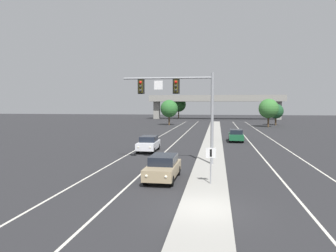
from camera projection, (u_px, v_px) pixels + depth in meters
name	position (u px, v px, depth m)	size (l,w,h in m)	color
ground_plane	(204.00, 211.00, 14.71)	(260.00, 260.00, 0.00)	#28282B
median_island	(211.00, 152.00, 32.45)	(2.40, 110.00, 0.15)	#9E9B93
lane_stripe_oncoming_center	(175.00, 143.00, 40.07)	(0.14, 100.00, 0.01)	silver
lane_stripe_receding_center	(252.00, 145.00, 38.65)	(0.14, 100.00, 0.01)	silver
edge_stripe_left	(149.00, 143.00, 40.58)	(0.14, 100.00, 0.01)	silver
edge_stripe_right	(280.00, 145.00, 38.15)	(0.14, 100.00, 0.01)	silver
overhead_signal_mast	(183.00, 98.00, 25.43)	(7.27, 0.44, 7.20)	gray
median_sign_post	(211.00, 160.00, 19.03)	(0.60, 0.10, 2.20)	gray
car_oncoming_tan	(163.00, 167.00, 20.70)	(1.87, 4.49, 1.58)	tan
car_oncoming_white	(149.00, 143.00, 33.05)	(1.91, 4.50, 1.58)	silver
car_receding_green	(236.00, 135.00, 41.74)	(1.88, 4.49, 1.58)	#195633
overpass_bridge	(216.00, 101.00, 102.34)	(42.40, 6.40, 7.65)	gray
tree_far_right_b	(269.00, 109.00, 67.61)	(4.13, 4.13, 5.98)	#4C3823
tree_far_left_c	(179.00, 105.00, 108.15)	(4.92, 4.92, 7.12)	#4C3823
tree_far_left_a	(169.00, 109.00, 73.88)	(4.02, 4.02, 5.82)	#4C3823
tree_far_right_c	(276.00, 111.00, 73.46)	(3.41, 3.41, 4.93)	#4C3823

